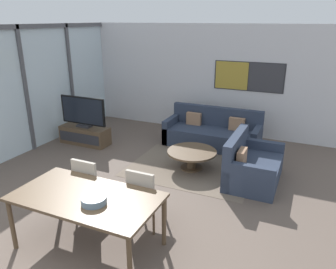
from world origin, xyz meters
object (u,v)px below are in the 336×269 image
(sofa_side, at_px, (250,167))
(coffee_table, at_px, (192,155))
(dining_chair_left, at_px, (90,183))
(sofa_main, at_px, (213,134))
(fruit_bowl, at_px, (94,200))
(dining_chair_centre, at_px, (145,196))
(tv_console, at_px, (85,135))
(television, at_px, (83,112))
(dining_table, at_px, (86,200))

(sofa_side, bearing_deg, coffee_table, 88.17)
(coffee_table, xyz_separation_m, dining_chair_left, (-0.86, -2.17, 0.23))
(sofa_main, xyz_separation_m, fruit_bowl, (-0.19, -4.42, 0.54))
(sofa_side, height_order, dining_chair_centre, dining_chair_centre)
(tv_console, xyz_separation_m, sofa_main, (2.88, 1.20, 0.07))
(dining_chair_centre, bearing_deg, television, 140.69)
(fruit_bowl, bearing_deg, television, 129.87)
(television, bearing_deg, tv_console, -90.00)
(dining_chair_centre, bearing_deg, dining_table, -123.91)
(coffee_table, bearing_deg, dining_chair_centre, -88.10)
(fruit_bowl, bearing_deg, sofa_main, 87.53)
(dining_table, height_order, fruit_bowl, fruit_bowl)
(tv_console, distance_m, coffee_table, 2.90)
(tv_console, xyz_separation_m, dining_chair_left, (2.02, -2.43, 0.31))
(sofa_side, relative_size, dining_chair_left, 1.50)
(coffee_table, xyz_separation_m, dining_chair_centre, (0.07, -2.15, 0.23))
(tv_console, relative_size, dining_chair_centre, 1.31)
(television, distance_m, dining_table, 3.99)
(tv_console, xyz_separation_m, coffee_table, (2.88, -0.27, 0.08))
(sofa_main, height_order, dining_table, sofa_main)
(sofa_side, xyz_separation_m, fruit_bowl, (-1.36, -2.92, 0.54))
(fruit_bowl, bearing_deg, coffee_table, 86.31)
(television, relative_size, sofa_main, 0.55)
(dining_chair_left, bearing_deg, sofa_main, 76.62)
(tv_console, height_order, fruit_bowl, fruit_bowl)
(sofa_side, bearing_deg, fruit_bowl, 154.93)
(tv_console, height_order, dining_chair_left, dining_chair_left)
(dining_chair_left, distance_m, dining_chair_centre, 0.94)
(tv_console, bearing_deg, coffee_table, -5.33)
(tv_console, distance_m, dining_chair_centre, 3.83)
(coffee_table, height_order, dining_table, dining_table)
(television, distance_m, dining_chair_centre, 3.83)
(sofa_main, bearing_deg, television, -157.45)
(sofa_main, bearing_deg, sofa_side, -52.04)
(television, distance_m, coffee_table, 2.94)
(television, height_order, dining_chair_left, television)
(coffee_table, bearing_deg, sofa_main, 90.00)
(sofa_main, xyz_separation_m, dining_table, (-0.40, -4.31, 0.43))
(tv_console, distance_m, dining_table, 4.02)
(coffee_table, relative_size, fruit_bowl, 3.20)
(fruit_bowl, bearing_deg, sofa_side, 64.93)
(tv_console, height_order, television, television)
(tv_console, xyz_separation_m, television, (0.00, 0.00, 0.59))
(tv_console, height_order, sofa_main, sofa_main)
(dining_table, bearing_deg, tv_console, 128.60)
(tv_console, height_order, sofa_side, sofa_side)
(coffee_table, distance_m, dining_table, 2.90)
(dining_table, bearing_deg, dining_chair_centre, 56.09)
(television, height_order, coffee_table, television)
(television, bearing_deg, sofa_side, -4.33)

